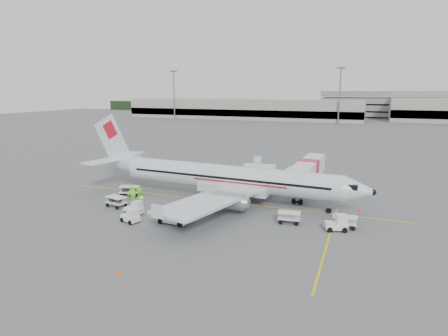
# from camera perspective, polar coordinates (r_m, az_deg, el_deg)

# --- Properties ---
(ground) EXTENTS (360.00, 360.00, 0.00)m
(ground) POSITION_cam_1_polar(r_m,az_deg,el_deg) (46.44, -0.89, -5.07)
(ground) COLOR #56595B
(stripe_lead) EXTENTS (44.00, 0.20, 0.01)m
(stripe_lead) POSITION_cam_1_polar(r_m,az_deg,el_deg) (46.44, -0.89, -5.06)
(stripe_lead) COLOR yellow
(stripe_lead) RESTS_ON ground
(stripe_cross) EXTENTS (0.20, 20.00, 0.01)m
(stripe_cross) POSITION_cam_1_polar(r_m,az_deg,el_deg) (35.93, 15.55, -10.69)
(stripe_cross) COLOR yellow
(stripe_cross) RESTS_ON ground
(terminal_west) EXTENTS (110.00, 22.00, 9.00)m
(terminal_west) POSITION_cam_1_polar(r_m,az_deg,el_deg) (180.55, 2.81, 8.97)
(terminal_west) COLOR gray
(terminal_west) RESTS_ON ground
(parking_garage) EXTENTS (62.00, 24.00, 14.00)m
(parking_garage) POSITION_cam_1_polar(r_m,az_deg,el_deg) (201.47, 23.76, 9.01)
(parking_garage) COLOR slate
(parking_garage) RESTS_ON ground
(treeline) EXTENTS (300.00, 3.00, 6.00)m
(treeline) POSITION_cam_1_polar(r_m,az_deg,el_deg) (217.08, 16.86, 8.57)
(treeline) COLOR black
(treeline) RESTS_ON ground
(mast_west) EXTENTS (3.20, 1.20, 22.00)m
(mast_west) POSITION_cam_1_polar(r_m,az_deg,el_deg) (181.26, -7.61, 10.95)
(mast_west) COLOR slate
(mast_west) RESTS_ON ground
(mast_center) EXTENTS (3.20, 1.20, 22.00)m
(mast_center) POSITION_cam_1_polar(r_m,az_deg,el_deg) (159.64, 17.19, 10.43)
(mast_center) COLOR slate
(mast_center) RESTS_ON ground
(aircraft) EXTENTS (37.70, 30.29, 9.99)m
(aircraft) POSITION_cam_1_polar(r_m,az_deg,el_deg) (45.56, 0.61, 1.08)
(aircraft) COLOR silver
(aircraft) RESTS_ON ground
(jet_bridge) EXTENTS (3.89, 16.69, 4.35)m
(jet_bridge) POSITION_cam_1_polar(r_m,az_deg,el_deg) (51.29, 12.69, -1.22)
(jet_bridge) COLOR silver
(jet_bridge) RESTS_ON ground
(belt_loader) EXTENTS (4.36, 1.79, 2.33)m
(belt_loader) POSITION_cam_1_polar(r_m,az_deg,el_deg) (38.95, -7.79, -6.75)
(belt_loader) COLOR silver
(belt_loader) RESTS_ON ground
(tug_fore) EXTENTS (2.36, 1.80, 1.61)m
(tug_fore) POSITION_cam_1_polar(r_m,az_deg,el_deg) (38.42, 16.72, -7.98)
(tug_fore) COLOR silver
(tug_fore) RESTS_ON ground
(tug_mid) EXTENTS (2.19, 1.64, 1.50)m
(tug_mid) POSITION_cam_1_polar(r_m,az_deg,el_deg) (40.28, -14.12, -6.99)
(tug_mid) COLOR silver
(tug_mid) RESTS_ON ground
(tug_aft) EXTENTS (2.01, 1.16, 1.56)m
(tug_aft) POSITION_cam_1_polar(r_m,az_deg,el_deg) (42.51, -13.61, -5.92)
(tug_aft) COLOR silver
(tug_aft) RESTS_ON ground
(cart_loaded_a) EXTENTS (2.70, 1.96, 1.27)m
(cart_loaded_a) POSITION_cam_1_polar(r_m,az_deg,el_deg) (45.81, -16.10, -4.96)
(cart_loaded_a) COLOR silver
(cart_loaded_a) RESTS_ON ground
(cart_loaded_b) EXTENTS (2.86, 2.21, 1.32)m
(cart_loaded_b) POSITION_cam_1_polar(r_m,az_deg,el_deg) (49.97, -14.19, -3.43)
(cart_loaded_b) COLOR silver
(cart_loaded_b) RESTS_ON ground
(cart_empty_a) EXTENTS (2.43, 1.61, 1.20)m
(cart_empty_a) POSITION_cam_1_polar(r_m,az_deg,el_deg) (39.43, 9.90, -7.45)
(cart_empty_a) COLOR silver
(cart_empty_a) RESTS_ON ground
(cart_empty_b) EXTENTS (2.40, 1.51, 1.22)m
(cart_empty_b) POSITION_cam_1_polar(r_m,az_deg,el_deg) (39.48, 17.91, -7.83)
(cart_empty_b) COLOR silver
(cart_empty_b) RESTS_ON ground
(cone_nose) EXTENTS (0.40, 0.40, 0.65)m
(cone_nose) POSITION_cam_1_polar(r_m,az_deg,el_deg) (45.17, 20.14, -5.87)
(cone_nose) COLOR #FF5715
(cone_nose) RESTS_ON ground
(cone_port) EXTENTS (0.33, 0.33, 0.54)m
(cone_port) POSITION_cam_1_polar(r_m,az_deg,el_deg) (64.27, 7.18, -0.14)
(cone_port) COLOR #FF5715
(cone_port) RESTS_ON ground
(cone_stbd) EXTENTS (0.38, 0.38, 0.62)m
(cone_stbd) POSITION_cam_1_polar(r_m,az_deg,el_deg) (29.98, -15.87, -14.75)
(cone_stbd) COLOR #FF5715
(cone_stbd) RESTS_ON ground
(crew_a) EXTENTS (0.67, 0.49, 1.72)m
(crew_a) POSITION_cam_1_polar(r_m,az_deg,el_deg) (48.05, -13.64, -3.76)
(crew_a) COLOR #85F423
(crew_a) RESTS_ON ground
(crew_b) EXTENTS (1.19, 1.17, 1.93)m
(crew_b) POSITION_cam_1_polar(r_m,az_deg,el_deg) (47.33, -13.98, -3.89)
(crew_b) COLOR #85F423
(crew_b) RESTS_ON ground
(crew_c) EXTENTS (1.12, 1.38, 1.87)m
(crew_c) POSITION_cam_1_polar(r_m,az_deg,el_deg) (43.12, -12.42, -5.40)
(crew_c) COLOR #85F423
(crew_c) RESTS_ON ground
(crew_d) EXTENTS (1.02, 0.72, 1.61)m
(crew_d) POSITION_cam_1_polar(r_m,az_deg,el_deg) (48.86, -12.78, -3.53)
(crew_d) COLOR #85F423
(crew_d) RESTS_ON ground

